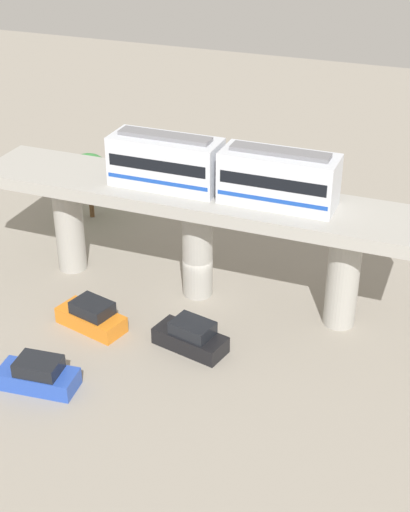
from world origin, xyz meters
TOP-DOWN VIEW (x-y plane):
  - ground_plane at (0.00, 0.00)m, footprint 120.00×120.00m
  - viaduct at (0.00, 0.00)m, footprint 5.20×28.00m
  - train at (0.00, 1.47)m, footprint 2.64×13.55m
  - parked_car_orange at (5.82, -4.43)m, footprint 2.77×4.51m
  - parked_car_blue at (11.72, -4.35)m, footprint 2.23×4.36m
  - parked_car_black at (5.61, 1.82)m, footprint 2.68×4.49m
  - tree_near_viaduct at (-7.37, -11.70)m, footprint 3.27×3.27m

SIDE VIEW (x-z plane):
  - ground_plane at x=0.00m, z-range 0.00..0.00m
  - parked_car_orange at x=5.82m, z-range -0.14..1.62m
  - parked_car_blue at x=11.72m, z-range -0.14..1.62m
  - parked_car_black at x=5.61m, z-range -0.14..1.62m
  - tree_near_viaduct at x=-7.37m, z-range 0.90..5.99m
  - viaduct at x=0.00m, z-range 1.85..9.02m
  - train at x=0.00m, z-range 7.08..10.32m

